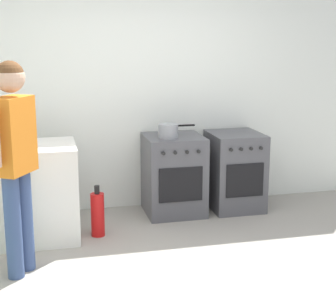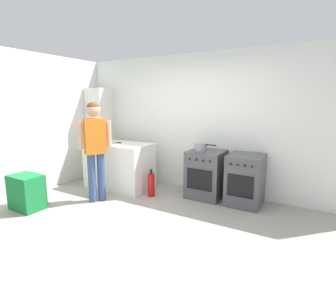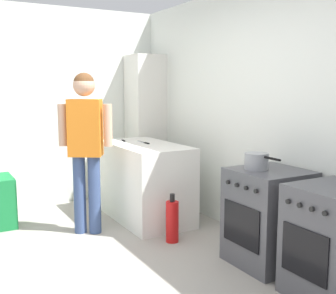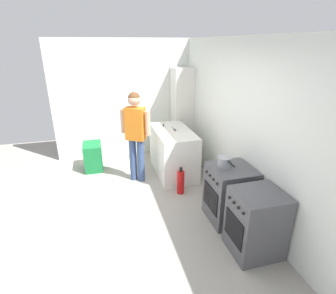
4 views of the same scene
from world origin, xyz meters
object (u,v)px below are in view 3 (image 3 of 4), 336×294
object	(u,v)px
person	(86,138)
fire_extinguisher	(172,221)
knife_paring	(123,140)
larder_cabinet	(145,127)
oven_right	(334,242)
pot	(257,161)
oven_left	(268,217)
knife_chef	(144,142)

from	to	relation	value
person	fire_extinguisher	xyz separation A→B (m)	(0.68, 0.66, -0.82)
knife_paring	fire_extinguisher	xyz separation A→B (m)	(1.22, 0.00, -0.69)
knife_paring	larder_cabinet	bearing A→B (deg)	133.97
oven_right	larder_cabinet	distance (m)	3.40
pot	fire_extinguisher	bearing A→B (deg)	-153.55
oven_right	fire_extinguisher	bearing A→B (deg)	-163.04
person	larder_cabinet	distance (m)	1.65
pot	larder_cabinet	xyz separation A→B (m)	(-2.57, 0.19, 0.08)
oven_left	pot	bearing A→B (deg)	-132.97
knife_chef	person	world-z (taller)	person
fire_extinguisher	knife_paring	bearing A→B (deg)	-179.83
oven_left	person	distance (m)	2.02
knife_chef	fire_extinguisher	bearing A→B (deg)	-8.39
oven_left	larder_cabinet	world-z (taller)	larder_cabinet
oven_right	pot	distance (m)	0.92
knife_chef	fire_extinguisher	xyz separation A→B (m)	(0.93, -0.14, -0.69)
oven_left	pot	distance (m)	0.51
oven_left	oven_right	bearing A→B (deg)	-0.00
oven_right	larder_cabinet	world-z (taller)	larder_cabinet
person	larder_cabinet	xyz separation A→B (m)	(-1.10, 1.24, -0.03)
knife_chef	larder_cabinet	world-z (taller)	larder_cabinet
knife_paring	person	distance (m)	0.85
knife_chef	knife_paring	world-z (taller)	same
person	knife_chef	bearing A→B (deg)	107.34
oven_left	fire_extinguisher	bearing A→B (deg)	-151.22
fire_extinguisher	larder_cabinet	size ratio (longest dim) A/B	0.25
knife_chef	knife_paring	bearing A→B (deg)	-153.53
person	fire_extinguisher	bearing A→B (deg)	43.93
pot	larder_cabinet	world-z (taller)	larder_cabinet
larder_cabinet	fire_extinguisher	bearing A→B (deg)	-18.05
oven_right	person	world-z (taller)	person
fire_extinguisher	oven_left	bearing A→B (deg)	28.78
oven_left	knife_paring	distance (m)	2.19
knife_chef	knife_paring	distance (m)	0.32
larder_cabinet	oven_left	bearing A→B (deg)	-2.20
oven_right	knife_chef	distance (m)	2.57
pot	larder_cabinet	distance (m)	2.58
knife_chef	oven_left	bearing A→B (deg)	10.69
oven_left	knife_paring	bearing A→B (deg)	-167.01
oven_left	knife_chef	distance (m)	1.90
knife_chef	person	xyz separation A→B (m)	(0.25, -0.80, 0.13)
pot	knife_paring	world-z (taller)	pot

